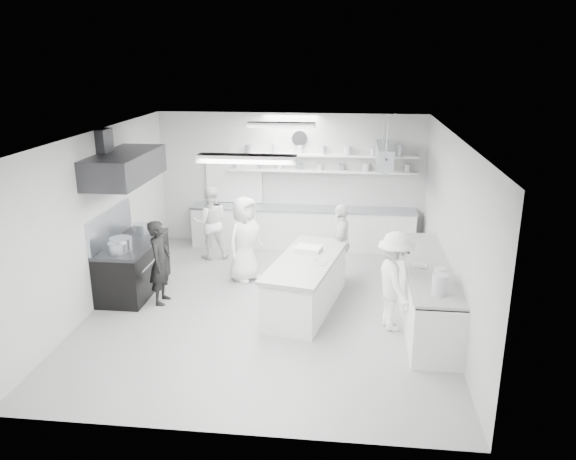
# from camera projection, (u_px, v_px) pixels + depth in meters

# --- Properties ---
(floor) EXTENTS (6.00, 7.00, 0.02)m
(floor) POSITION_uv_depth(u_px,v_px,m) (269.00, 306.00, 9.89)
(floor) COLOR #9A999E
(floor) RESTS_ON ground
(ceiling) EXTENTS (6.00, 7.00, 0.02)m
(ceiling) POSITION_uv_depth(u_px,v_px,m) (267.00, 134.00, 8.99)
(ceiling) COLOR white
(ceiling) RESTS_ON wall_back
(wall_back) EXTENTS (6.00, 0.04, 3.00)m
(wall_back) POSITION_uv_depth(u_px,v_px,m) (291.00, 180.00, 12.76)
(wall_back) COLOR #BEBEBE
(wall_back) RESTS_ON floor
(wall_front) EXTENTS (6.00, 0.04, 3.00)m
(wall_front) POSITION_uv_depth(u_px,v_px,m) (221.00, 317.00, 6.12)
(wall_front) COLOR #BEBEBE
(wall_front) RESTS_ON floor
(wall_left) EXTENTS (0.04, 7.00, 3.00)m
(wall_left) POSITION_uv_depth(u_px,v_px,m) (98.00, 219.00, 9.76)
(wall_left) COLOR #BEBEBE
(wall_left) RESTS_ON floor
(wall_right) EXTENTS (0.04, 7.00, 3.00)m
(wall_right) POSITION_uv_depth(u_px,v_px,m) (451.00, 231.00, 9.12)
(wall_right) COLOR #BEBEBE
(wall_right) RESTS_ON floor
(stove) EXTENTS (0.80, 1.80, 0.90)m
(stove) POSITION_uv_depth(u_px,v_px,m) (133.00, 268.00, 10.41)
(stove) COLOR black
(stove) RESTS_ON floor
(exhaust_hood) EXTENTS (0.85, 2.00, 0.50)m
(exhaust_hood) POSITION_uv_depth(u_px,v_px,m) (124.00, 167.00, 9.84)
(exhaust_hood) COLOR #2D2D30
(exhaust_hood) RESTS_ON wall_left
(back_counter) EXTENTS (5.00, 0.60, 0.92)m
(back_counter) POSITION_uv_depth(u_px,v_px,m) (302.00, 228.00, 12.75)
(back_counter) COLOR white
(back_counter) RESTS_ON floor
(shelf_lower) EXTENTS (4.20, 0.26, 0.04)m
(shelf_lower) POSITION_uv_depth(u_px,v_px,m) (321.00, 171.00, 12.48)
(shelf_lower) COLOR white
(shelf_lower) RESTS_ON wall_back
(shelf_upper) EXTENTS (4.20, 0.26, 0.04)m
(shelf_upper) POSITION_uv_depth(u_px,v_px,m) (322.00, 155.00, 12.38)
(shelf_upper) COLOR white
(shelf_upper) RESTS_ON wall_back
(pass_through_window) EXTENTS (1.30, 0.04, 1.00)m
(pass_through_window) POSITION_uv_depth(u_px,v_px,m) (234.00, 181.00, 12.89)
(pass_through_window) COLOR black
(pass_through_window) RESTS_ON wall_back
(wall_clock) EXTENTS (0.32, 0.05, 0.32)m
(wall_clock) POSITION_uv_depth(u_px,v_px,m) (300.00, 138.00, 12.41)
(wall_clock) COLOR beige
(wall_clock) RESTS_ON wall_back
(right_counter) EXTENTS (0.74, 3.30, 0.94)m
(right_counter) POSITION_uv_depth(u_px,v_px,m) (426.00, 293.00, 9.28)
(right_counter) COLOR white
(right_counter) RESTS_ON floor
(pot_rack) EXTENTS (0.30, 1.60, 0.40)m
(pot_rack) POSITION_uv_depth(u_px,v_px,m) (384.00, 155.00, 11.26)
(pot_rack) COLOR #A6ADB6
(pot_rack) RESTS_ON ceiling
(light_fixture_front) EXTENTS (1.30, 0.25, 0.10)m
(light_fixture_front) POSITION_uv_depth(u_px,v_px,m) (247.00, 159.00, 7.30)
(light_fixture_front) COLOR white
(light_fixture_front) RESTS_ON ceiling
(light_fixture_rear) EXTENTS (1.30, 0.25, 0.10)m
(light_fixture_rear) POSITION_uv_depth(u_px,v_px,m) (281.00, 125.00, 10.71)
(light_fixture_rear) COLOR white
(light_fixture_rear) RESTS_ON ceiling
(prep_island) EXTENTS (1.31, 2.45, 0.86)m
(prep_island) POSITION_uv_depth(u_px,v_px,m) (306.00, 285.00, 9.71)
(prep_island) COLOR white
(prep_island) RESTS_ON floor
(stove_pot) EXTENTS (0.39, 0.39, 0.27)m
(stove_pot) POSITION_uv_depth(u_px,v_px,m) (121.00, 245.00, 9.82)
(stove_pot) COLOR #A6ADB6
(stove_pot) RESTS_ON stove
(cook_stove) EXTENTS (0.36, 0.55, 1.51)m
(cook_stove) POSITION_uv_depth(u_px,v_px,m) (160.00, 262.00, 9.83)
(cook_stove) COLOR black
(cook_stove) RESTS_ON floor
(cook_back) EXTENTS (0.92, 0.80, 1.59)m
(cook_back) POSITION_uv_depth(u_px,v_px,m) (210.00, 222.00, 12.01)
(cook_back) COLOR white
(cook_back) RESTS_ON floor
(cook_island_left) EXTENTS (0.90, 0.97, 1.67)m
(cook_island_left) POSITION_uv_depth(u_px,v_px,m) (245.00, 239.00, 10.82)
(cook_island_left) COLOR white
(cook_island_left) RESTS_ON floor
(cook_island_right) EXTENTS (0.48, 0.94, 1.53)m
(cook_island_right) POSITION_uv_depth(u_px,v_px,m) (341.00, 243.00, 10.81)
(cook_island_right) COLOR white
(cook_island_right) RESTS_ON floor
(cook_right) EXTENTS (0.84, 1.16, 1.62)m
(cook_right) POSITION_uv_depth(u_px,v_px,m) (395.00, 281.00, 8.87)
(cook_right) COLOR white
(cook_right) RESTS_ON floor
(bowl_island_a) EXTENTS (0.25, 0.25, 0.06)m
(bowl_island_a) POSITION_uv_depth(u_px,v_px,m) (320.00, 264.00, 9.39)
(bowl_island_a) COLOR #A6ADB6
(bowl_island_a) RESTS_ON prep_island
(bowl_island_b) EXTENTS (0.21, 0.21, 0.06)m
(bowl_island_b) POSITION_uv_depth(u_px,v_px,m) (320.00, 263.00, 9.44)
(bowl_island_b) COLOR white
(bowl_island_b) RESTS_ON prep_island
(bowl_right) EXTENTS (0.26, 0.26, 0.06)m
(bowl_right) POSITION_uv_depth(u_px,v_px,m) (420.00, 267.00, 9.03)
(bowl_right) COLOR white
(bowl_right) RESTS_ON right_counter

